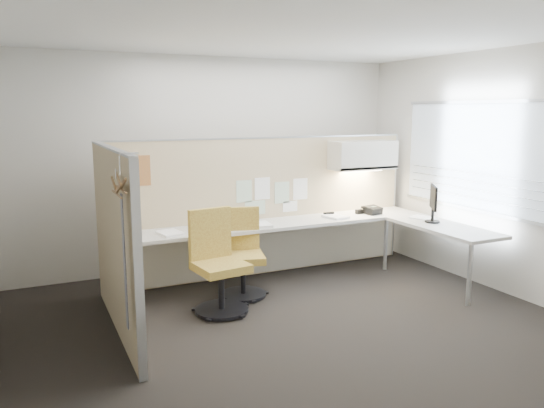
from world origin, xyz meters
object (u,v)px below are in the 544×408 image
desk (308,232)px  phone (372,210)px  monitor (433,201)px  chair_right (242,256)px  chair_left (217,265)px

desk → phone: bearing=4.7°
monitor → phone: size_ratio=1.91×
monitor → desk: bearing=97.3°
desk → monitor: size_ratio=8.74×
chair_right → phone: chair_right is taller
chair_right → monitor: monitor is taller
monitor → chair_left: bearing=121.2°
desk → chair_left: chair_left is taller
desk → phone: size_ratio=16.74×
chair_left → phone: size_ratio=4.46×
chair_left → monitor: (2.77, -0.13, 0.50)m
chair_left → phone: chair_left is taller
chair_left → monitor: size_ratio=2.33×
desk → chair_left: (-1.40, -0.55, -0.10)m
phone → desk: bearing=174.2°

